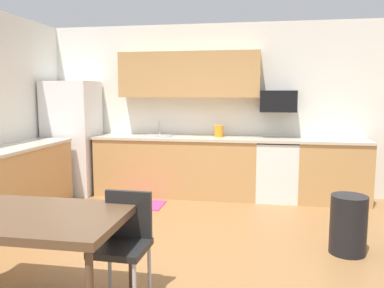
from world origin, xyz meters
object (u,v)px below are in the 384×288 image
(dining_table, at_px, (29,222))
(trash_bin, at_px, (348,225))
(refrigerator, at_px, (73,137))
(chair_near_table, at_px, (124,238))
(microwave, at_px, (278,101))
(oven_range, at_px, (276,170))
(kettle, at_px, (219,132))

(dining_table, distance_m, trash_bin, 2.99)
(refrigerator, xyz_separation_m, trash_bin, (3.90, -1.86, -0.60))
(chair_near_table, xyz_separation_m, trash_bin, (1.92, 1.24, -0.20))
(trash_bin, bearing_deg, chair_near_table, -147.08)
(microwave, distance_m, dining_table, 4.11)
(dining_table, height_order, trash_bin, dining_table)
(oven_range, bearing_deg, microwave, 90.00)
(refrigerator, distance_m, oven_range, 3.28)
(kettle, bearing_deg, trash_bin, -52.45)
(kettle, bearing_deg, chair_near_table, -96.95)
(refrigerator, height_order, kettle, refrigerator)
(microwave, bearing_deg, kettle, -176.77)
(dining_table, relative_size, kettle, 7.00)
(oven_range, distance_m, kettle, 1.05)
(microwave, height_order, dining_table, microwave)
(refrigerator, distance_m, kettle, 2.37)
(oven_range, bearing_deg, dining_table, -118.95)
(dining_table, bearing_deg, refrigerator, 111.81)
(refrigerator, relative_size, microwave, 3.34)
(refrigerator, relative_size, dining_table, 1.29)
(oven_range, height_order, kettle, kettle)
(refrigerator, bearing_deg, trash_bin, -25.51)
(trash_bin, height_order, kettle, kettle)
(refrigerator, relative_size, kettle, 9.01)
(trash_bin, bearing_deg, dining_table, -149.38)
(chair_near_table, bearing_deg, dining_table, -157.17)
(microwave, distance_m, trash_bin, 2.45)
(microwave, xyz_separation_m, dining_table, (-1.91, -3.55, -0.81))
(dining_table, bearing_deg, microwave, 61.74)
(microwave, bearing_deg, trash_bin, -72.52)
(chair_near_table, height_order, trash_bin, chair_near_table)
(chair_near_table, bearing_deg, refrigerator, 122.44)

